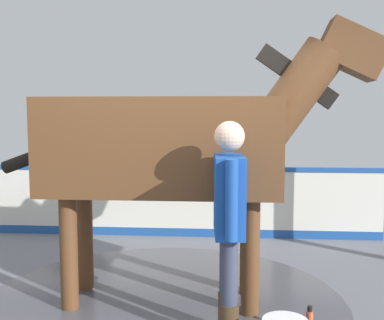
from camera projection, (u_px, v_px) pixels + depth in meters
name	position (u px, v px, depth m)	size (l,w,h in m)	color
wet_patch	(162.00, 300.00, 4.45)	(3.48, 3.48, 0.00)	#4C4C54
barrier_wall	(185.00, 204.00, 6.73)	(2.92, 4.85, 1.02)	silver
horse	(176.00, 145.00, 4.29)	(2.07, 3.15, 2.61)	brown
handler	(229.00, 215.00, 3.58)	(0.62, 0.42, 1.72)	#47331E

